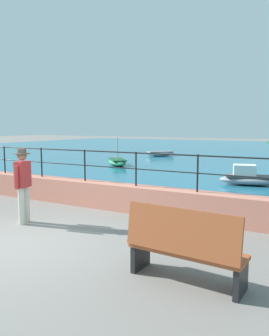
# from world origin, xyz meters

# --- Properties ---
(ground_plane) EXTENTS (120.00, 120.00, 0.00)m
(ground_plane) POSITION_xyz_m (0.00, 0.00, 0.00)
(ground_plane) COLOR slate
(promenade_wall) EXTENTS (20.00, 0.56, 0.70)m
(promenade_wall) POSITION_xyz_m (0.00, 3.20, 0.35)
(promenade_wall) COLOR tan
(promenade_wall) RESTS_ON ground
(railing) EXTENTS (18.44, 0.04, 0.90)m
(railing) POSITION_xyz_m (0.00, 3.20, 1.32)
(railing) COLOR black
(railing) RESTS_ON promenade_wall
(lake_water) EXTENTS (64.00, 44.32, 0.06)m
(lake_water) POSITION_xyz_m (0.00, 25.84, 0.03)
(lake_water) COLOR #236B89
(lake_water) RESTS_ON ground
(bench_far) EXTENTS (1.73, 0.67, 1.13)m
(bench_far) POSITION_xyz_m (3.41, -0.05, 0.56)
(bench_far) COLOR #9E4C28
(bench_far) RESTS_ON ground
(person_walking) EXTENTS (0.38, 0.56, 1.75)m
(person_walking) POSITION_xyz_m (-0.95, 1.01, 0.98)
(person_walking) COLOR beige
(person_walking) RESTS_ON ground
(boat_0) EXTENTS (2.45, 1.46, 0.76)m
(boat_0) POSITION_xyz_m (2.77, 8.60, 0.33)
(boat_0) COLOR gray
(boat_0) RESTS_ON lake_water
(boat_1) EXTENTS (2.22, 2.30, 1.57)m
(boat_1) POSITION_xyz_m (-5.00, 11.60, 0.26)
(boat_1) COLOR #338C59
(boat_1) RESTS_ON lake_water
(boat_3) EXTENTS (2.28, 2.25, 0.36)m
(boat_3) POSITION_xyz_m (-5.35, 18.19, 0.26)
(boat_3) COLOR white
(boat_3) RESTS_ON lake_water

